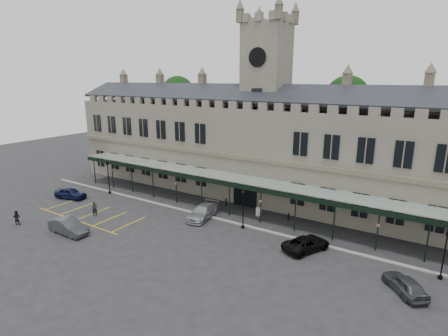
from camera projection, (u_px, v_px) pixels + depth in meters
The scene contains 22 objects.
ground at pixel (192, 238), 35.00m from camera, with size 140.00×140.00×0.00m, color #232326.
station_building at pixel (264, 149), 46.39m from camera, with size 60.00×10.36×17.30m.
clock_tower at pixel (266, 98), 44.80m from camera, with size 5.60×5.60×24.80m.
canopy at pixel (231, 195), 40.50m from camera, with size 50.00×4.10×4.30m.
kerb at pixel (222, 220), 39.48m from camera, with size 60.00×0.40×0.12m, color gray.
parking_markings at pixel (90, 215), 41.04m from camera, with size 16.00×6.00×0.01m, color gold, non-canonical shape.
tree_behind_left at pixel (178, 94), 63.64m from camera, with size 6.00×6.00×16.00m.
tree_behind_mid at pixel (347, 99), 48.08m from camera, with size 6.00×6.00×16.00m.
lamp_post_left at pixel (108, 174), 47.98m from camera, with size 0.46×0.46×4.83m.
lamp_post_mid at pixel (243, 206), 36.76m from camera, with size 0.41×0.41×4.35m.
lamp_post_right at pixel (445, 249), 27.30m from camera, with size 0.42×0.42×4.44m.
traffic_cone at pixel (396, 285), 26.61m from camera, with size 0.39×0.39×0.62m.
sign_board at pixel (258, 212), 40.50m from camera, with size 0.62×0.22×1.09m.
bollard_left at pixel (226, 202), 43.88m from camera, with size 0.17×0.17×0.96m, color black.
bollard_right at pixel (288, 217), 39.28m from camera, with size 0.16×0.16×0.90m, color black.
car_left_a at pixel (70, 193), 46.44m from camera, with size 1.73×4.31×1.47m, color black.
car_left_b at pixel (68, 226), 35.96m from camera, with size 1.67×4.80×1.58m, color #36383D.
car_taxi at pixel (203, 212), 39.94m from camera, with size 2.10×5.16×1.50m, color gray.
car_van at pixel (306, 244), 32.49m from camera, with size 2.19×4.75×1.32m, color black.
car_right_a at pixel (405, 284), 26.04m from camera, with size 1.60×3.99×1.36m, color #36383D.
person_a at pixel (95, 209), 40.58m from camera, with size 0.61×0.40×1.68m, color black.
person_b at pixel (17, 218), 38.15m from camera, with size 0.79×0.62×1.63m, color black.
Camera 1 is at (19.92, -25.40, 15.61)m, focal length 28.00 mm.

